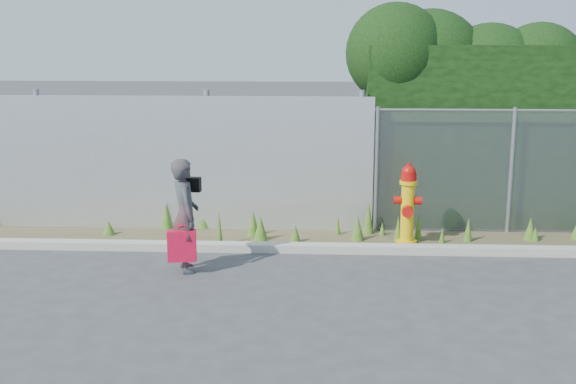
% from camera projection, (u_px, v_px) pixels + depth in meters
% --- Properties ---
extents(ground, '(80.00, 80.00, 0.00)m').
position_uv_depth(ground, '(307.00, 295.00, 8.98)').
color(ground, '#3A3B3D').
rests_on(ground, ground).
extents(curb, '(16.00, 0.22, 0.12)m').
position_uv_depth(curb, '(309.00, 248.00, 10.72)').
color(curb, '#A3A193').
rests_on(curb, ground).
extents(weed_strip, '(16.00, 1.34, 0.55)m').
position_uv_depth(weed_strip, '(345.00, 232.00, 11.35)').
color(weed_strip, '#4B432B').
rests_on(weed_strip, ground).
extents(corrugated_fence, '(8.50, 0.21, 2.30)m').
position_uv_depth(corrugated_fence, '(114.00, 163.00, 11.83)').
color(corrugated_fence, silver).
rests_on(corrugated_fence, ground).
extents(hedge, '(7.65, 2.06, 3.70)m').
position_uv_depth(hedge, '(564.00, 103.00, 12.26)').
color(hedge, black).
rests_on(hedge, ground).
extents(fire_hydrant, '(0.43, 0.38, 1.28)m').
position_uv_depth(fire_hydrant, '(408.00, 205.00, 10.98)').
color(fire_hydrant, '#E9B90C').
rests_on(fire_hydrant, ground).
extents(woman, '(0.54, 0.66, 1.56)m').
position_uv_depth(woman, '(185.00, 215.00, 9.75)').
color(woman, '#0D5356').
rests_on(woman, ground).
extents(red_tote_bag, '(0.38, 0.14, 0.50)m').
position_uv_depth(red_tote_bag, '(182.00, 246.00, 9.65)').
color(red_tote_bag, '#AF0A2C').
extents(black_shoulder_bag, '(0.27, 0.11, 0.20)m').
position_uv_depth(black_shoulder_bag, '(191.00, 184.00, 9.87)').
color(black_shoulder_bag, black).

